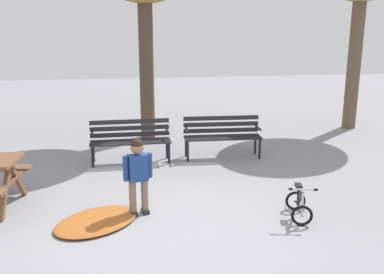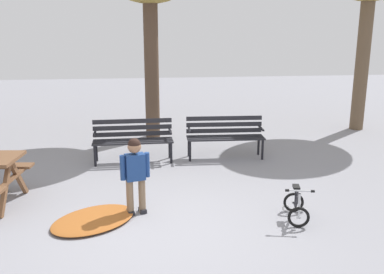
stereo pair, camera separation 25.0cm
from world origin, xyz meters
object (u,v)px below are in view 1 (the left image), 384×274
object	(u,v)px
child_standing	(138,170)
kids_bicycle	(299,205)
park_bench_far_left	(130,137)
park_bench_left	(222,133)

from	to	relation	value
child_standing	kids_bicycle	distance (m)	2.35
park_bench_far_left	park_bench_left	world-z (taller)	same
park_bench_left	kids_bicycle	xyz separation A→B (m)	(0.41, -3.12, -0.31)
park_bench_far_left	kids_bicycle	bearing A→B (deg)	-52.90
child_standing	park_bench_left	bearing A→B (deg)	55.04
child_standing	kids_bicycle	world-z (taller)	child_standing
park_bench_far_left	park_bench_left	bearing A→B (deg)	1.65
park_bench_left	child_standing	xyz separation A→B (m)	(-1.84, -2.64, 0.17)
park_bench_left	kids_bicycle	world-z (taller)	park_bench_left
park_bench_far_left	child_standing	bearing A→B (deg)	-88.62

